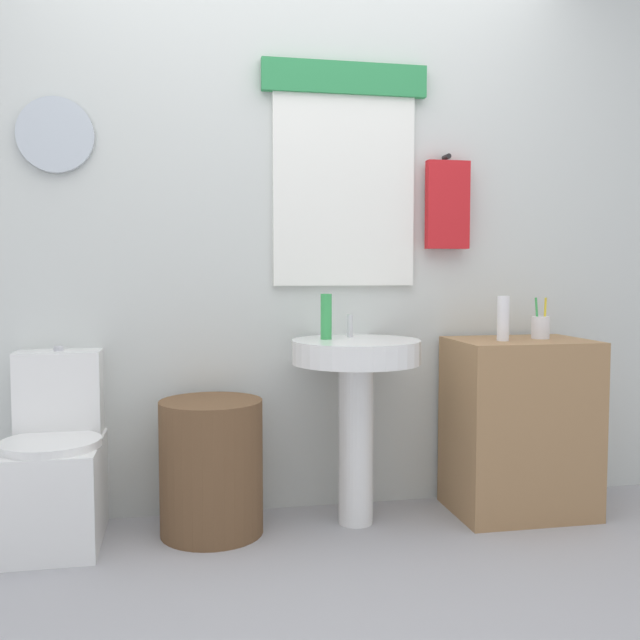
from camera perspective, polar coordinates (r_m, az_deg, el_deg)
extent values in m
plane|color=#A3A3A8|center=(2.36, 1.97, -23.39)|extent=(8.00, 8.00, 0.00)
cube|color=silver|center=(3.23, -2.60, 7.82)|extent=(4.40, 0.10, 2.60)
cube|color=white|center=(3.23, 1.96, 10.44)|extent=(0.65, 0.03, 0.86)
cube|color=#2D894C|center=(3.30, 2.05, 18.93)|extent=(0.75, 0.04, 0.14)
cylinder|color=silver|center=(3.21, -20.58, 13.82)|extent=(0.31, 0.03, 0.31)
cylinder|color=black|center=(3.37, 10.18, 12.83)|extent=(0.02, 0.06, 0.02)
cube|color=red|center=(3.33, 10.26, 9.13)|extent=(0.20, 0.05, 0.40)
cube|color=white|center=(3.06, -20.63, -13.01)|extent=(0.36, 0.50, 0.40)
cylinder|color=white|center=(2.95, -20.93, -9.32)|extent=(0.38, 0.38, 0.03)
cube|color=white|center=(3.14, -20.28, -5.52)|extent=(0.34, 0.18, 0.35)
cylinder|color=silver|center=(3.12, -20.36, -2.16)|extent=(0.04, 0.04, 0.02)
cylinder|color=brown|center=(3.00, -8.76, -11.64)|extent=(0.42, 0.42, 0.55)
cylinder|color=white|center=(3.07, 2.91, -9.93)|extent=(0.15, 0.15, 0.69)
cylinder|color=white|center=(3.00, 2.94, -2.56)|extent=(0.55, 0.55, 0.10)
cylinder|color=silver|center=(3.10, 2.41, -0.48)|extent=(0.03, 0.03, 0.10)
cube|color=#9E754C|center=(3.32, 15.77, -8.24)|extent=(0.60, 0.44, 0.78)
cylinder|color=green|center=(3.01, 0.50, 0.28)|extent=(0.05, 0.05, 0.19)
cylinder|color=white|center=(3.17, 14.57, 0.13)|extent=(0.05, 0.05, 0.20)
cylinder|color=silver|center=(3.32, 17.38, -0.58)|extent=(0.08, 0.08, 0.10)
cylinder|color=yellow|center=(3.32, 17.70, 0.19)|extent=(0.02, 0.03, 0.18)
cylinder|color=green|center=(3.31, 17.13, 0.19)|extent=(0.01, 0.04, 0.18)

